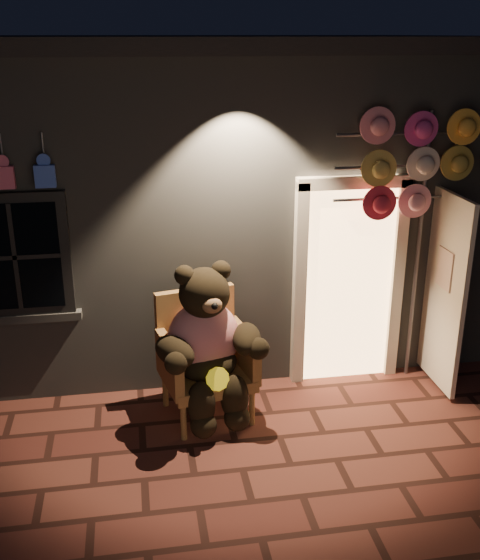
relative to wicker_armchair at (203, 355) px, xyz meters
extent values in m
plane|color=#5B2C22|center=(0.21, -1.00, -0.60)|extent=(60.00, 60.00, 0.00)
cube|color=slate|center=(0.21, 3.00, 1.05)|extent=(7.00, 5.00, 3.30)
cube|color=black|center=(0.21, 3.00, 2.78)|extent=(7.30, 5.30, 0.16)
cube|color=black|center=(-1.69, 0.46, 0.95)|extent=(1.00, 0.10, 1.20)
cube|color=black|center=(-1.69, 0.43, 0.95)|extent=(0.82, 0.06, 1.02)
cube|color=slate|center=(-1.69, 0.46, 0.32)|extent=(1.10, 0.14, 0.08)
cube|color=#EBAE69|center=(1.56, 0.48, 0.45)|extent=(0.92, 0.10, 2.10)
cube|color=beige|center=(1.04, 0.44, 0.45)|extent=(0.12, 0.12, 2.20)
cube|color=beige|center=(2.08, 0.44, 0.45)|extent=(0.12, 0.12, 2.20)
cube|color=beige|center=(1.56, 0.44, 1.53)|extent=(1.16, 0.12, 0.12)
cube|color=beige|center=(2.46, 0.10, 0.45)|extent=(0.05, 0.80, 2.00)
cube|color=#CE5473|center=(-1.69, 0.38, 1.70)|extent=(0.18, 0.07, 0.20)
cylinder|color=#59595E|center=(-1.69, 0.44, 1.95)|extent=(0.02, 0.02, 0.25)
cube|color=blue|center=(-1.34, 0.38, 1.70)|extent=(0.18, 0.07, 0.20)
cylinder|color=#59595E|center=(-1.34, 0.44, 1.95)|extent=(0.02, 0.02, 0.25)
cube|color=#A07A3E|center=(0.02, -0.10, -0.18)|extent=(0.92, 0.87, 0.11)
cube|color=#A07A3E|center=(-0.05, 0.23, 0.21)|extent=(0.78, 0.25, 0.78)
cube|color=#A07A3E|center=(-0.34, -0.19, 0.04)|extent=(0.23, 0.68, 0.45)
cube|color=#A07A3E|center=(0.39, -0.04, 0.04)|extent=(0.23, 0.68, 0.45)
cylinder|color=#A07A3E|center=(-0.24, -0.47, -0.42)|extent=(0.06, 0.06, 0.36)
cylinder|color=#A07A3E|center=(0.41, -0.33, -0.42)|extent=(0.06, 0.06, 0.36)
cylinder|color=#A07A3E|center=(-0.37, 0.14, -0.42)|extent=(0.06, 0.06, 0.36)
cylinder|color=#A07A3E|center=(0.28, 0.28, -0.42)|extent=(0.06, 0.06, 0.36)
ellipsoid|color=red|center=(0.00, -0.05, 0.21)|extent=(0.79, 0.68, 0.73)
ellipsoid|color=black|center=(0.02, -0.13, -0.01)|extent=(0.66, 0.59, 0.34)
sphere|color=black|center=(0.01, -0.10, 0.69)|extent=(0.55, 0.55, 0.47)
sphere|color=black|center=(-0.17, -0.11, 0.87)|extent=(0.18, 0.18, 0.18)
sphere|color=black|center=(0.17, -0.04, 0.87)|extent=(0.18, 0.18, 0.18)
ellipsoid|color=olive|center=(0.05, -0.31, 0.65)|extent=(0.21, 0.16, 0.15)
ellipsoid|color=black|center=(-0.29, -0.34, 0.24)|extent=(0.48, 0.54, 0.26)
ellipsoid|color=black|center=(0.38, -0.20, 0.24)|extent=(0.33, 0.51, 0.26)
ellipsoid|color=black|center=(-0.08, -0.46, -0.25)|extent=(0.26, 0.26, 0.45)
ellipsoid|color=black|center=(0.24, -0.40, -0.25)|extent=(0.26, 0.26, 0.45)
sphere|color=black|center=(-0.07, -0.52, -0.43)|extent=(0.24, 0.24, 0.24)
sphere|color=black|center=(0.25, -0.46, -0.43)|extent=(0.24, 0.24, 0.24)
cylinder|color=yellow|center=(0.08, -0.43, -0.03)|extent=(0.24, 0.13, 0.22)
cylinder|color=#59595E|center=(2.26, 0.38, 0.81)|extent=(0.04, 0.04, 2.81)
cylinder|color=#59595E|center=(1.95, 0.36, 2.00)|extent=(1.25, 0.03, 0.03)
cylinder|color=#59595E|center=(1.95, 0.36, 1.69)|extent=(1.25, 0.03, 0.03)
cylinder|color=#59595E|center=(1.95, 0.36, 1.38)|extent=(1.25, 0.03, 0.03)
cylinder|color=pink|center=(1.71, 0.30, 2.05)|extent=(0.35, 0.11, 0.36)
cylinder|color=#D83E91|center=(2.13, 0.27, 2.05)|extent=(0.35, 0.11, 0.36)
cylinder|color=#FFB53C|center=(2.54, 0.24, 2.05)|extent=(0.35, 0.11, 0.36)
cylinder|color=gold|center=(1.71, 0.27, 1.69)|extent=(0.35, 0.11, 0.36)
cylinder|color=beige|center=(2.13, 0.24, 1.69)|extent=(0.35, 0.11, 0.36)
cylinder|color=gold|center=(2.54, 0.30, 1.69)|extent=(0.35, 0.11, 0.36)
cylinder|color=#DB2D47|center=(1.71, 0.24, 1.33)|extent=(0.35, 0.11, 0.36)
cylinder|color=pink|center=(2.13, 0.30, 1.33)|extent=(0.35, 0.11, 0.36)
camera|label=1|loc=(-0.58, -5.59, 2.89)|focal=42.00mm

